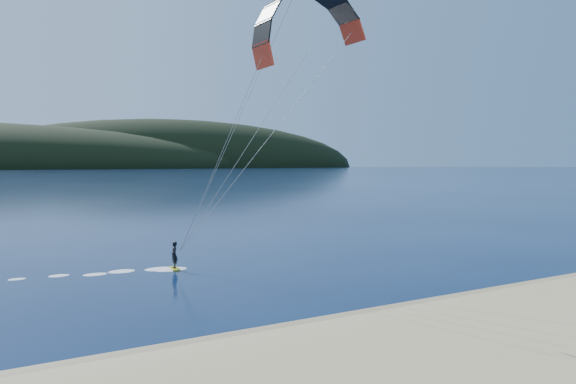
{
  "coord_description": "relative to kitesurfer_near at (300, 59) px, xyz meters",
  "views": [
    {
      "loc": [
        -8.54,
        -12.67,
        6.38
      ],
      "look_at": [
        4.83,
        10.0,
        5.0
      ],
      "focal_mm": 34.14,
      "sensor_mm": 36.0,
      "label": 1
    }
  ],
  "objects": [
    {
      "name": "wet_sand",
      "position": [
        -7.46,
        -8.65,
        -12.04
      ],
      "size": [
        220.0,
        2.5,
        0.1
      ],
      "color": "#927B55",
      "rests_on": "ground"
    },
    {
      "name": "kitesurfer_near",
      "position": [
        0.0,
        0.0,
        0.0
      ],
      "size": [
        20.01,
        9.04,
        15.46
      ],
      "color": "gold",
      "rests_on": "ground"
    }
  ]
}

